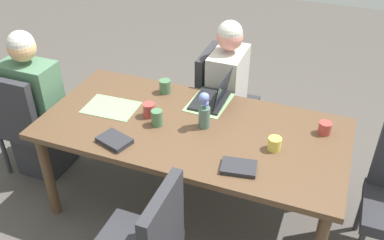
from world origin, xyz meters
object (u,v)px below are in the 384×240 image
chair_head_left_left_mid (25,119)px  coffee_mug_near_right (149,110)px  person_far_left_near (226,100)px  book_blue_cover (239,167)px  person_head_left_left_mid (37,113)px  coffee_mug_near_left (274,144)px  chair_far_left_near (220,97)px  laptop_far_left_near (214,97)px  flower_vase (204,109)px  dining_table (192,136)px  coffee_mug_far_left (165,86)px  coffee_mug_centre_left (157,118)px  coffee_mug_centre_right (325,128)px  book_red_cover (114,140)px

chair_head_left_left_mid → coffee_mug_near_right: chair_head_left_left_mid is taller
person_far_left_near → book_blue_cover: person_far_left_near is taller
person_head_left_left_mid → coffee_mug_near_left: (1.83, -0.06, 0.25)m
chair_far_left_near → laptop_far_left_near: 0.54m
flower_vase → coffee_mug_near_right: (-0.39, -0.02, -0.09)m
person_far_left_near → laptop_far_left_near: (0.02, -0.40, 0.25)m
dining_table → person_head_left_left_mid: (-1.29, 0.02, -0.13)m
chair_far_left_near → flower_vase: 0.86m
flower_vase → coffee_mug_far_left: size_ratio=2.65×
coffee_mug_near_left → person_far_left_near: bearing=124.5°
dining_table → chair_head_left_left_mid: size_ratio=2.21×
chair_far_left_near → chair_head_left_left_mid: (-1.29, -0.84, 0.00)m
chair_far_left_near → laptop_far_left_near: size_ratio=2.81×
chair_head_left_left_mid → coffee_mug_centre_left: bearing=-0.4°
dining_table → person_head_left_left_mid: size_ratio=1.67×
book_blue_cover → coffee_mug_centre_right: bearing=43.1°
person_head_left_left_mid → book_red_cover: size_ratio=5.97×
person_far_left_near → book_red_cover: bearing=-110.7°
coffee_mug_centre_right → coffee_mug_near_left: bearing=-133.3°
coffee_mug_centre_right → book_red_cover: coffee_mug_centre_right is taller
coffee_mug_near_right → coffee_mug_centre_left: (0.09, -0.07, 0.01)m
flower_vase → coffee_mug_far_left: flower_vase is taller
coffee_mug_centre_left → book_red_cover: (-0.16, -0.27, -0.04)m
chair_head_left_left_mid → coffee_mug_near_right: (1.03, 0.07, 0.28)m
coffee_mug_near_right → person_far_left_near: bearing=65.3°
chair_far_left_near → coffee_mug_centre_right: chair_far_left_near is taller
chair_head_left_left_mid → book_blue_cover: (1.75, -0.24, 0.25)m
laptop_far_left_near → book_red_cover: size_ratio=1.60×
dining_table → chair_far_left_near: bearing=94.2°
chair_far_left_near → coffee_mug_far_left: 0.60m
chair_far_left_near → book_red_cover: size_ratio=4.50×
coffee_mug_centre_right → book_blue_cover: 0.67m
coffee_mug_near_left → coffee_mug_far_left: (-0.89, 0.38, 0.01)m
person_head_left_left_mid → book_red_cover: person_head_left_left_mid is taller
chair_head_left_left_mid → coffee_mug_centre_right: chair_head_left_left_mid is taller
person_head_left_left_mid → coffee_mug_centre_right: person_head_left_left_mid is taller
dining_table → coffee_mug_near_left: size_ratio=24.44×
dining_table → coffee_mug_centre_left: bearing=-163.7°
chair_far_left_near → flower_vase: size_ratio=3.45×
dining_table → book_red_cover: 0.52m
chair_far_left_near → coffee_mug_near_left: size_ratio=11.04×
flower_vase → chair_far_left_near: bearing=99.7°
chair_head_left_left_mid → coffee_mug_near_left: 1.91m
chair_far_left_near → chair_head_left_left_mid: same height
chair_head_left_left_mid → book_red_cover: 1.03m
person_far_left_near → coffee_mug_near_right: (-0.33, -0.72, 0.26)m
chair_head_left_left_mid → coffee_mug_far_left: (1.01, 0.39, 0.29)m
book_red_cover → book_blue_cover: (0.78, 0.03, -0.00)m
dining_table → coffee_mug_far_left: (-0.34, 0.34, 0.13)m
coffee_mug_near_left → dining_table: bearing=175.3°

